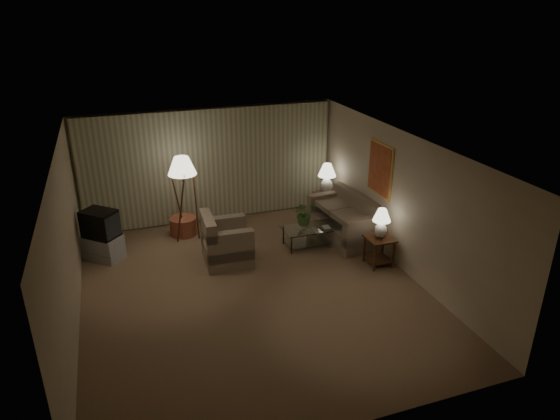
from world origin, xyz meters
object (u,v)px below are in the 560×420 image
at_px(tv_cabinet, 104,247).
at_px(armchair, 227,243).
at_px(floor_lamp, 184,197).
at_px(table_lamp_near, 381,221).
at_px(ottoman, 183,226).
at_px(crt_tv, 100,224).
at_px(vase, 304,225).
at_px(sofa, 343,222).
at_px(side_table_near, 379,246).
at_px(side_table_far, 326,201).
at_px(coffee_table, 310,233).
at_px(table_lamp_far, 327,176).

bearing_deg(tv_cabinet, armchair, 20.48).
bearing_deg(tv_cabinet, floor_lamp, 55.35).
distance_m(table_lamp_near, ottoman, 4.47).
relative_size(crt_tv, vase, 4.92).
distance_m(sofa, side_table_near, 1.36).
bearing_deg(sofa, floor_lamp, -114.76).
height_order(side_table_far, tv_cabinet, side_table_far).
xyz_separation_m(side_table_near, crt_tv, (-5.20, 2.08, 0.37)).
distance_m(coffee_table, tv_cabinet, 4.32).
distance_m(side_table_near, ottoman, 4.41).
bearing_deg(side_table_near, tv_cabinet, 158.15).
distance_m(sofa, vase, 0.97).
relative_size(sofa, coffee_table, 1.63).
distance_m(coffee_table, floor_lamp, 2.85).
xyz_separation_m(floor_lamp, vase, (2.31, -1.24, -0.49)).
relative_size(sofa, side_table_near, 3.24).
relative_size(table_lamp_far, vase, 4.58).
height_order(sofa, table_lamp_near, table_lamp_near).
distance_m(side_table_near, side_table_far, 2.60).
bearing_deg(crt_tv, tv_cabinet, 0.00).
bearing_deg(ottoman, sofa, -22.37).
distance_m(side_table_far, ottoman, 3.48).
relative_size(coffee_table, ottoman, 1.98).
xyz_separation_m(table_lamp_near, tv_cabinet, (-5.20, 2.08, -0.71)).
bearing_deg(vase, ottoman, 148.10).
bearing_deg(side_table_far, vase, -129.53).
bearing_deg(vase, crt_tv, 168.45).
bearing_deg(table_lamp_near, vase, 131.71).
bearing_deg(armchair, side_table_near, -109.22).
height_order(coffee_table, floor_lamp, floor_lamp).
bearing_deg(ottoman, vase, -31.90).
bearing_deg(vase, table_lamp_far, 50.47).
relative_size(table_lamp_far, floor_lamp, 0.40).
height_order(side_table_far, crt_tv, crt_tv).
bearing_deg(sofa, vase, -89.61).
distance_m(armchair, side_table_near, 3.05).
bearing_deg(table_lamp_far, side_table_far, 63.43).
bearing_deg(side_table_near, crt_tv, 158.15).
distance_m(armchair, ottoman, 1.72).
relative_size(side_table_near, tv_cabinet, 0.69).
relative_size(sofa, armchair, 1.85).
bearing_deg(coffee_table, crt_tv, 168.85).
relative_size(side_table_far, floor_lamp, 0.32).
distance_m(side_table_far, coffee_table, 1.66).
xyz_separation_m(sofa, crt_tv, (-5.05, 0.73, 0.39)).
height_order(table_lamp_far, crt_tv, table_lamp_far).
bearing_deg(ottoman, crt_tv, -159.90).
height_order(armchair, crt_tv, crt_tv).
bearing_deg(ottoman, table_lamp_far, -1.93).
height_order(side_table_near, coffee_table, side_table_near).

